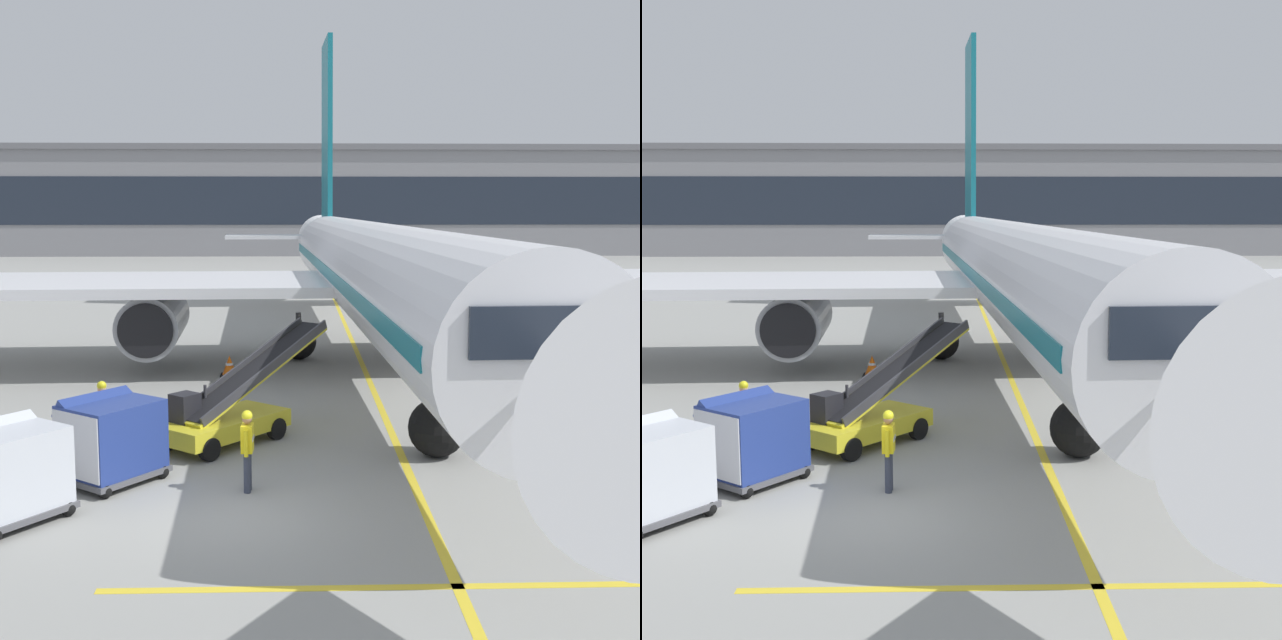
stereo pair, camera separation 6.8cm
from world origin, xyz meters
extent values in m
plane|color=gray|center=(0.00, 0.00, 0.00)|extent=(600.00, 600.00, 0.00)
cylinder|color=white|center=(4.14, 15.11, 3.61)|extent=(5.24, 37.60, 3.53)
cube|color=#146B7A|center=(4.14, 15.11, 3.61)|extent=(5.21, 36.11, 0.42)
cone|color=white|center=(5.07, -5.37, 3.61)|extent=(3.51, 3.68, 3.36)
cone|color=white|center=(3.15, 36.66, 3.88)|extent=(3.26, 5.78, 3.00)
cube|color=white|center=(-5.50, 15.61, 3.08)|extent=(18.13, 8.30, 0.36)
cylinder|color=#93969E|center=(-3.86, 14.93, 1.81)|extent=(2.41, 4.97, 2.19)
cylinder|color=black|center=(-3.75, 12.45, 1.81)|extent=(1.87, 0.20, 1.86)
cube|color=white|center=(13.69, 16.49, 3.08)|extent=(18.13, 8.30, 0.36)
cylinder|color=#93969E|center=(12.12, 15.66, 1.81)|extent=(2.41, 4.97, 2.19)
cylinder|color=black|center=(12.23, 13.18, 1.81)|extent=(1.87, 0.20, 1.86)
cube|color=#146B7A|center=(3.22, 35.24, 9.94)|extent=(0.48, 4.51, 11.24)
cube|color=white|center=(3.23, 34.96, 4.14)|extent=(12.23, 3.55, 0.20)
cube|color=#1E2633|center=(4.96, -2.90, 4.14)|extent=(2.54, 1.70, 0.78)
cylinder|color=#47474C|center=(4.65, 3.88, 1.27)|extent=(0.22, 0.22, 1.14)
sphere|color=black|center=(4.65, 3.88, 0.70)|extent=(1.40, 1.40, 1.40)
cylinder|color=#47474C|center=(1.41, 16.86, 1.27)|extent=(0.22, 0.22, 1.14)
sphere|color=black|center=(1.41, 16.86, 0.70)|extent=(1.40, 1.40, 1.40)
cylinder|color=#47474C|center=(6.70, 17.10, 1.27)|extent=(0.22, 0.22, 1.14)
sphere|color=black|center=(6.70, 17.10, 0.70)|extent=(1.40, 1.40, 1.40)
cube|color=gold|center=(-0.55, 5.06, 0.50)|extent=(3.42, 3.63, 0.44)
cube|color=black|center=(-1.43, 4.58, 1.07)|extent=(0.81, 0.82, 0.70)
cylinder|color=#333338|center=(-0.99, 5.10, 1.12)|extent=(0.08, 0.08, 0.80)
cube|color=gold|center=(0.25, 6.01, 1.66)|extent=(3.85, 4.33, 2.04)
cube|color=black|center=(0.25, 6.01, 1.75)|extent=(3.65, 4.13, 1.89)
cube|color=#333338|center=(0.58, 5.72, 1.78)|extent=(3.17, 3.73, 2.07)
cube|color=#333338|center=(-0.09, 6.29, 1.78)|extent=(3.17, 3.73, 2.07)
cylinder|color=black|center=(0.78, 5.50, 0.28)|extent=(0.51, 0.56, 0.56)
cylinder|color=black|center=(-0.34, 6.45, 0.28)|extent=(0.51, 0.56, 0.56)
cylinder|color=black|center=(-0.75, 3.68, 0.28)|extent=(0.51, 0.56, 0.56)
cylinder|color=black|center=(-1.88, 4.63, 0.28)|extent=(0.51, 0.56, 0.56)
cube|color=#515156|center=(-2.69, 2.22, 0.21)|extent=(2.49, 2.56, 0.12)
cylinder|color=#4C4C51|center=(-3.52, 1.15, 0.20)|extent=(0.48, 0.60, 0.07)
cube|color=navy|center=(-2.69, 2.22, 1.02)|extent=(2.35, 2.42, 1.50)
cube|color=navy|center=(-3.02, 2.47, 1.54)|extent=(1.78, 1.97, 0.74)
cube|color=silver|center=(-3.28, 1.45, 1.02)|extent=(1.16, 0.90, 1.38)
sphere|color=black|center=(-3.72, 2.00, 0.15)|extent=(0.30, 0.30, 0.30)
sphere|color=black|center=(-2.64, 1.17, 0.15)|extent=(0.30, 0.30, 0.30)
sphere|color=black|center=(-2.74, 3.27, 0.15)|extent=(0.30, 0.30, 0.30)
sphere|color=black|center=(-1.67, 2.44, 0.15)|extent=(0.30, 0.30, 0.30)
cube|color=#515156|center=(-4.16, -0.01, 0.21)|extent=(2.49, 2.56, 0.12)
cube|color=silver|center=(-4.16, -0.01, 1.02)|extent=(2.35, 2.42, 1.50)
sphere|color=black|center=(-4.21, 1.04, 0.15)|extent=(0.30, 0.30, 0.30)
sphere|color=black|center=(-3.14, 0.21, 0.15)|extent=(0.30, 0.30, 0.30)
cylinder|color=#333847|center=(0.27, 1.61, 0.43)|extent=(0.15, 0.15, 0.86)
cylinder|color=#333847|center=(0.26, 1.43, 0.43)|extent=(0.15, 0.15, 0.86)
cube|color=yellow|center=(0.26, 1.52, 1.15)|extent=(0.26, 0.39, 0.58)
cube|color=white|center=(0.39, 1.51, 1.15)|extent=(0.03, 0.34, 0.08)
sphere|color=#9E7051|center=(0.26, 1.52, 1.56)|extent=(0.21, 0.21, 0.21)
sphere|color=yellow|center=(0.26, 1.52, 1.63)|extent=(0.23, 0.23, 0.23)
cylinder|color=yellow|center=(0.28, 1.76, 1.10)|extent=(0.09, 0.09, 0.56)
cylinder|color=yellow|center=(0.25, 1.28, 1.10)|extent=(0.09, 0.09, 0.56)
cylinder|color=#514C42|center=(-3.49, 4.51, 0.43)|extent=(0.15, 0.15, 0.86)
cylinder|color=#514C42|center=(-3.36, 4.64, 0.43)|extent=(0.15, 0.15, 0.86)
cube|color=orange|center=(-3.43, 4.58, 1.15)|extent=(0.44, 0.44, 0.58)
cube|color=white|center=(-3.52, 4.67, 1.15)|extent=(0.25, 0.25, 0.08)
sphere|color=tan|center=(-3.43, 4.58, 1.56)|extent=(0.21, 0.21, 0.21)
sphere|color=yellow|center=(-3.43, 4.58, 1.63)|extent=(0.23, 0.23, 0.23)
cylinder|color=orange|center=(-3.60, 4.41, 1.10)|extent=(0.09, 0.09, 0.56)
cylinder|color=orange|center=(-3.26, 4.75, 1.10)|extent=(0.09, 0.09, 0.56)
cube|color=black|center=(-1.05, 13.73, 0.03)|extent=(0.64, 0.64, 0.05)
cone|color=orange|center=(-1.05, 13.73, 0.39)|extent=(0.51, 0.51, 0.67)
cylinder|color=white|center=(-1.05, 13.73, 0.42)|extent=(0.28, 0.28, 0.08)
cube|color=yellow|center=(3.82, 15.11, 0.00)|extent=(0.20, 110.00, 0.01)
cube|color=yellow|center=(4.14, -3.06, 0.00)|extent=(12.00, 0.20, 0.01)
cube|color=gray|center=(13.23, 92.11, 6.27)|extent=(105.51, 14.38, 12.54)
cube|color=#1E2633|center=(13.23, 84.87, 6.59)|extent=(102.34, 0.10, 5.64)
cube|color=slate|center=(13.23, 90.67, 12.89)|extent=(104.45, 12.22, 0.70)
camera|label=1|loc=(1.26, -15.54, 5.95)|focal=47.20mm
camera|label=2|loc=(1.33, -15.54, 5.95)|focal=47.20mm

